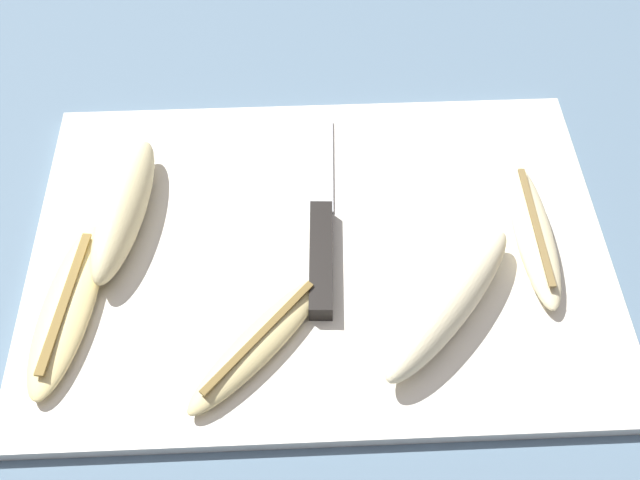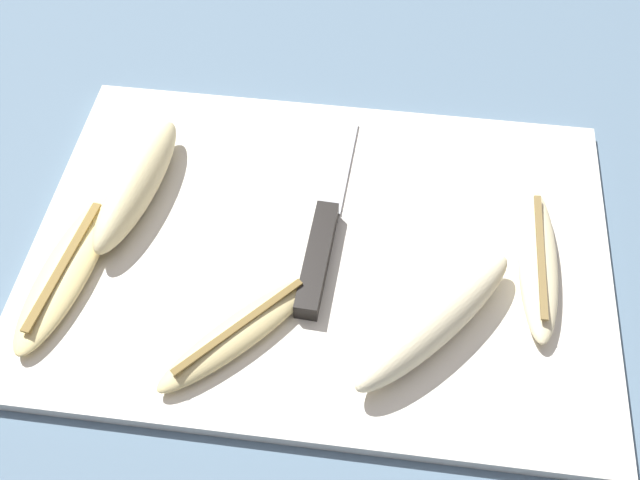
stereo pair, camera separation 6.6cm
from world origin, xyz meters
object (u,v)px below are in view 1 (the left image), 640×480
(banana_golden_short, at_px, (68,307))
(knife, at_px, (321,242))
(banana_cream_curved, at_px, (533,233))
(banana_bright_far, at_px, (449,302))
(banana_spotted_left, at_px, (260,342))
(banana_soft_right, at_px, (124,209))

(banana_golden_short, bearing_deg, knife, 15.29)
(banana_cream_curved, xyz_separation_m, banana_golden_short, (-0.40, -0.06, -0.00))
(banana_bright_far, bearing_deg, banana_spotted_left, -170.87)
(banana_golden_short, relative_size, banana_spotted_left, 1.23)
(banana_cream_curved, bearing_deg, banana_soft_right, 174.43)
(banana_soft_right, bearing_deg, knife, -11.64)
(banana_cream_curved, relative_size, banana_golden_short, 0.93)
(banana_cream_curved, height_order, banana_golden_short, banana_cream_curved)
(banana_golden_short, bearing_deg, banana_soft_right, 68.09)
(banana_golden_short, relative_size, banana_soft_right, 1.04)
(knife, relative_size, banana_soft_right, 1.39)
(knife, distance_m, banana_bright_far, 0.13)
(banana_cream_curved, bearing_deg, banana_golden_short, -171.65)
(knife, relative_size, banana_spotted_left, 1.64)
(knife, height_order, banana_bright_far, banana_bright_far)
(banana_spotted_left, distance_m, banana_bright_far, 0.16)
(knife, distance_m, banana_cream_curved, 0.19)
(banana_bright_far, height_order, banana_soft_right, banana_soft_right)
(banana_golden_short, bearing_deg, banana_cream_curved, 8.35)
(knife, distance_m, banana_soft_right, 0.18)
(banana_golden_short, xyz_separation_m, banana_soft_right, (0.04, 0.09, 0.01))
(knife, height_order, banana_spotted_left, banana_spotted_left)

